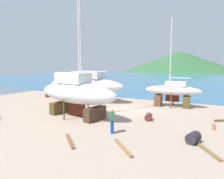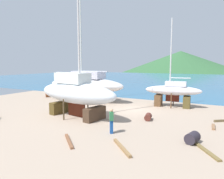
# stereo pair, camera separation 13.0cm
# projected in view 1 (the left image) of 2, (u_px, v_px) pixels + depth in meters

# --- Properties ---
(ground_plane) EXTENTS (42.09, 42.09, 0.00)m
(ground_plane) POSITION_uv_depth(u_px,v_px,m) (113.00, 118.00, 18.25)
(ground_plane) COLOR tan
(sea_water) EXTENTS (139.48, 75.70, 0.01)m
(sea_water) POSITION_uv_depth(u_px,v_px,m) (189.00, 80.00, 60.94)
(sea_water) COLOR #2B6994
(sea_water) RESTS_ON ground
(headland_hill) EXTENTS (159.56, 159.56, 29.31)m
(headland_hill) POSITION_uv_depth(u_px,v_px,m) (179.00, 69.00, 169.37)
(headland_hill) COLOR #315F36
(headland_hill) RESTS_ON ground
(sailboat_mid_port) EXTENTS (9.02, 4.08, 15.11)m
(sailboat_mid_port) POSITION_uv_depth(u_px,v_px,m) (76.00, 92.00, 18.69)
(sailboat_mid_port) COLOR #443021
(sailboat_mid_port) RESTS_ON ground
(sailboat_small_center) EXTENTS (6.13, 2.17, 9.50)m
(sailboat_small_center) POSITION_uv_depth(u_px,v_px,m) (173.00, 91.00, 23.06)
(sailboat_small_center) COLOR brown
(sailboat_small_center) RESTS_ON ground
(sailboat_far_slipway) EXTENTS (10.81, 3.97, 18.29)m
(sailboat_far_slipway) POSITION_uv_depth(u_px,v_px,m) (85.00, 84.00, 26.86)
(sailboat_far_slipway) COLOR #4A402C
(sailboat_far_slipway) RESTS_ON ground
(worker) EXTENTS (0.45, 0.50, 1.69)m
(worker) POSITION_uv_depth(u_px,v_px,m) (112.00, 121.00, 14.29)
(worker) COLOR #1A4790
(worker) RESTS_ON ground
(barrel_ochre) EXTENTS (1.05, 1.07, 0.67)m
(barrel_ochre) POSITION_uv_depth(u_px,v_px,m) (48.00, 95.00, 29.92)
(barrel_ochre) COLOR brown
(barrel_ochre) RESTS_ON ground
(barrel_rust_far) EXTENTS (0.70, 0.96, 0.55)m
(barrel_rust_far) POSITION_uv_depth(u_px,v_px,m) (148.00, 117.00, 17.70)
(barrel_rust_far) COLOR #592920
(barrel_rust_far) RESTS_ON ground
(barrel_tipped_left) EXTENTS (0.88, 1.03, 0.66)m
(barrel_tipped_left) POSITION_uv_depth(u_px,v_px,m) (193.00, 138.00, 12.56)
(barrel_tipped_left) COLOR #29242D
(barrel_tipped_left) RESTS_ON ground
(timber_long_fore) EXTENTS (0.29, 1.34, 0.13)m
(timber_long_fore) POSITION_uv_depth(u_px,v_px,m) (214.00, 127.00, 15.65)
(timber_long_fore) COLOR #876041
(timber_long_fore) RESTS_ON ground
(timber_short_cross) EXTENTS (1.90, 1.92, 0.15)m
(timber_short_cross) POSITION_uv_depth(u_px,v_px,m) (123.00, 147.00, 11.75)
(timber_short_cross) COLOR olive
(timber_short_cross) RESTS_ON ground
(timber_plank_near) EXTENTS (1.86, 2.61, 0.10)m
(timber_plank_near) POSITION_uv_depth(u_px,v_px,m) (204.00, 149.00, 11.66)
(timber_plank_near) COLOR brown
(timber_plank_near) RESTS_ON ground
(timber_plank_far) EXTENTS (1.90, 1.77, 0.12)m
(timber_plank_far) POSITION_uv_depth(u_px,v_px,m) (70.00, 141.00, 12.76)
(timber_plank_far) COLOR brown
(timber_plank_far) RESTS_ON ground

